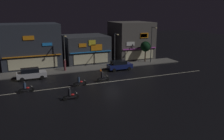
# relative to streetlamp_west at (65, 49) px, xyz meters

# --- Properties ---
(ground_plane) EXTENTS (140.00, 140.00, 0.00)m
(ground_plane) POSITION_rel_streetlamp_west_xyz_m (5.16, -9.16, -3.78)
(ground_plane) COLOR black
(lane_divider_stripe) EXTENTS (32.76, 0.16, 0.01)m
(lane_divider_stripe) POSITION_rel_streetlamp_west_xyz_m (5.16, -9.16, -3.77)
(lane_divider_stripe) COLOR beige
(lane_divider_stripe) RESTS_ON ground
(sidewalk_far) EXTENTS (34.48, 3.88, 0.14)m
(sidewalk_far) POSITION_rel_streetlamp_west_xyz_m (5.16, -0.37, -3.71)
(sidewalk_far) COLOR #5B5954
(sidewalk_far) RESTS_ON ground
(storefront_left_block) EXTENTS (8.37, 8.07, 5.30)m
(storefront_left_block) POSITION_rel_streetlamp_west_xyz_m (5.16, 5.52, -1.13)
(storefront_left_block) COLOR #383A3F
(storefront_left_block) RESTS_ON ground
(storefront_center_block) EXTENTS (10.05, 7.70, 7.86)m
(storefront_center_block) POSITION_rel_streetlamp_west_xyz_m (-5.19, 5.34, 0.14)
(storefront_center_block) COLOR #2D333D
(storefront_center_block) RESTS_ON ground
(storefront_right_block) EXTENTS (7.93, 8.23, 7.76)m
(storefront_right_block) POSITION_rel_streetlamp_west_xyz_m (15.50, 5.61, 0.10)
(storefront_right_block) COLOR #56514C
(storefront_right_block) RESTS_ON ground
(streetlamp_west) EXTENTS (0.44, 1.64, 6.05)m
(streetlamp_west) POSITION_rel_streetlamp_west_xyz_m (0.00, 0.00, 0.00)
(streetlamp_west) COLOR #47494C
(streetlamp_west) RESTS_ON sidewalk_far
(streetlamp_mid) EXTENTS (0.44, 1.64, 6.07)m
(streetlamp_mid) POSITION_rel_streetlamp_west_xyz_m (8.93, -1.15, 0.01)
(streetlamp_mid) COLOR #47494C
(streetlamp_mid) RESTS_ON sidewalk_far
(streetlamp_east) EXTENTS (0.44, 1.64, 6.99)m
(streetlamp_east) POSITION_rel_streetlamp_west_xyz_m (16.81, -0.95, 0.49)
(streetlamp_east) COLOR #47494C
(streetlamp_east) RESTS_ON sidewalk_far
(pedestrian_on_sidewalk) EXTENTS (0.38, 0.38, 1.95)m
(pedestrian_on_sidewalk) POSITION_rel_streetlamp_west_xyz_m (-0.24, -0.72, -2.73)
(pedestrian_on_sidewalk) COLOR brown
(pedestrian_on_sidewalk) RESTS_ON sidewalk_far
(street_tree) EXTENTS (2.06, 2.06, 4.09)m
(street_tree) POSITION_rel_streetlamp_west_xyz_m (16.10, 0.25, -0.60)
(street_tree) COLOR #473323
(street_tree) RESTS_ON sidewalk_far
(parked_car_near_kerb) EXTENTS (4.30, 1.98, 1.67)m
(parked_car_near_kerb) POSITION_rel_streetlamp_west_xyz_m (-5.84, -3.39, -2.91)
(parked_car_near_kerb) COLOR silver
(parked_car_near_kerb) RESTS_ON ground
(parked_car_trailing) EXTENTS (4.30, 1.98, 1.67)m
(parked_car_trailing) POSITION_rel_streetlamp_west_xyz_m (8.79, -3.49, -2.91)
(parked_car_trailing) COLOR navy
(parked_car_trailing) RESTS_ON ground
(motorcycle_lead) EXTENTS (1.90, 0.60, 1.52)m
(motorcycle_lead) POSITION_rel_streetlamp_west_xyz_m (-2.06, -13.90, -3.15)
(motorcycle_lead) COLOR black
(motorcycle_lead) RESTS_ON ground
(motorcycle_following) EXTENTS (1.90, 0.60, 1.52)m
(motorcycle_following) POSITION_rel_streetlamp_west_xyz_m (0.12, -9.47, -3.15)
(motorcycle_following) COLOR black
(motorcycle_following) RESTS_ON ground
(motorcycle_opposite_lane) EXTENTS (1.90, 0.60, 1.52)m
(motorcycle_opposite_lane) POSITION_rel_streetlamp_west_xyz_m (-6.83, -9.38, -3.15)
(motorcycle_opposite_lane) COLOR black
(motorcycle_opposite_lane) RESTS_ON ground
(motorcycle_trailing_far) EXTENTS (1.90, 0.60, 1.52)m
(motorcycle_trailing_far) POSITION_rel_streetlamp_west_xyz_m (3.82, -8.62, -3.15)
(motorcycle_trailing_far) COLOR black
(motorcycle_trailing_far) RESTS_ON ground
(traffic_cone) EXTENTS (0.36, 0.36, 0.55)m
(traffic_cone) POSITION_rel_streetlamp_west_xyz_m (5.47, -2.93, -3.50)
(traffic_cone) COLOR orange
(traffic_cone) RESTS_ON ground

